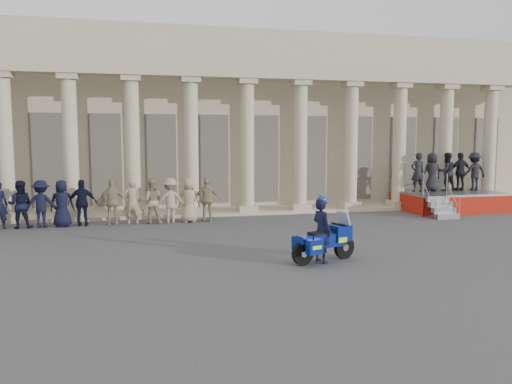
% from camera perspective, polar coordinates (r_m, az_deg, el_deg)
% --- Properties ---
extents(ground, '(90.00, 90.00, 0.00)m').
position_cam_1_polar(ground, '(15.64, 0.44, -6.87)').
color(ground, '#3D3D3F').
rests_on(ground, ground).
extents(building, '(40.00, 12.50, 9.00)m').
position_cam_1_polar(building, '(29.81, -6.20, 7.88)').
color(building, tan).
rests_on(building, ground).
extents(officer_rank, '(15.64, 0.72, 1.90)m').
position_cam_1_polar(officer_rank, '(21.78, -25.28, -1.30)').
color(officer_rank, black).
rests_on(officer_rank, ground).
extents(reviewing_stand, '(4.69, 4.39, 2.88)m').
position_cam_1_polar(reviewing_stand, '(26.74, 21.36, 1.46)').
color(reviewing_stand, gray).
rests_on(reviewing_stand, ground).
extents(motorcycle, '(2.12, 1.21, 1.41)m').
position_cam_1_polar(motorcycle, '(14.43, 7.86, -5.53)').
color(motorcycle, black).
rests_on(motorcycle, ground).
extents(rider, '(0.63, 0.78, 1.93)m').
position_cam_1_polar(rider, '(14.29, 7.51, -4.24)').
color(rider, black).
rests_on(rider, ground).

